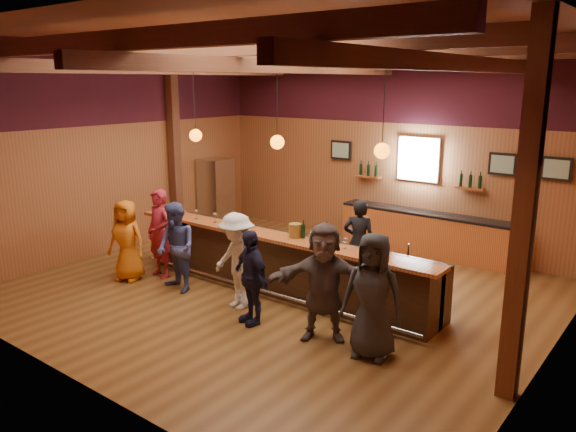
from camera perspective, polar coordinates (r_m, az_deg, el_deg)
The scene contains 27 objects.
room at distance 9.62m, azimuth -0.90°, elevation 10.57°, with size 9.04×9.00×4.52m.
bar_counter at distance 10.19m, azimuth -0.44°, elevation -4.70°, with size 6.30×1.07×1.11m.
back_bar_cabinet at distance 12.59m, azimuth 13.96°, elevation -1.75°, with size 4.00×0.52×0.95m.
window at distance 12.64m, azimuth 13.12°, elevation 5.65°, with size 0.95×0.09×0.95m.
framed_pictures at distance 12.30m, azimuth 16.80°, elevation 5.45°, with size 5.35×0.05×0.45m.
wine_shelves at distance 12.65m, azimuth 12.89°, elevation 3.70°, with size 3.00×0.18×0.30m.
pendant_lights at distance 9.62m, azimuth -1.10°, elevation 7.55°, with size 4.24×0.24×1.37m.
stainless_fridge at distance 14.52m, azimuth -7.32°, elevation 2.28°, with size 0.70×0.70×1.80m, color silver.
customer_orange at distance 11.04m, azimuth -16.06°, elevation -2.40°, with size 0.76×0.50×1.56m, color orange.
customer_redvest at distance 11.05m, azimuth -12.91°, elevation -1.76°, with size 0.63×0.41×1.72m, color maroon.
customer_denim at distance 10.24m, azimuth -11.30°, elevation -3.16°, with size 0.79×0.62×1.63m, color #434A86.
customer_white at distance 9.34m, azimuth -5.20°, elevation -4.59°, with size 1.05×0.61×1.63m, color silver.
customer_navy at distance 8.77m, azimuth -3.79°, elevation -6.20°, with size 0.88×0.37×1.51m, color #1B1C36.
customer_brown at distance 8.20m, azimuth 3.66°, elevation -6.71°, with size 1.63×0.52×1.76m, color #534542.
customer_dark at distance 7.76m, azimuth 8.61°, elevation -8.03°, with size 0.86×0.56×1.76m, color #252628.
bartender at distance 10.50m, azimuth 7.21°, elevation -2.63°, with size 0.59×0.39×1.61m, color black.
ice_bucket at distance 9.58m, azimuth 0.74°, elevation -1.48°, with size 0.22×0.22×0.24m, color brown.
bottle_a at distance 9.53m, azimuth 1.56°, elevation -1.54°, with size 0.07×0.07×0.31m.
bottle_b at distance 9.24m, azimuth 3.92°, elevation -1.93°, with size 0.08×0.08×0.36m.
glass_a at distance 11.48m, azimuth -11.37°, elevation 0.81°, with size 0.08×0.08×0.17m.
glass_b at distance 10.99m, azimuth -9.32°, elevation 0.38°, with size 0.08×0.08×0.19m.
glass_c at distance 10.69m, azimuth -7.44°, elevation 0.07°, with size 0.08×0.08×0.19m.
glass_d at distance 10.37m, azimuth -6.19°, elevation -0.32°, with size 0.08×0.08×0.18m.
glass_e at distance 10.12m, azimuth -4.74°, elevation -0.70°, with size 0.07×0.07×0.17m.
glass_f at distance 9.28m, azimuth 2.42°, elevation -1.87°, with size 0.09×0.09×0.19m.
glass_g at distance 8.97m, azimuth 5.85°, elevation -2.52°, with size 0.08×0.08×0.18m.
glass_h at distance 8.61m, azimuth 8.93°, elevation -3.36°, with size 0.08×0.08×0.17m.
Camera 1 is at (5.97, -7.47, 3.72)m, focal length 35.00 mm.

